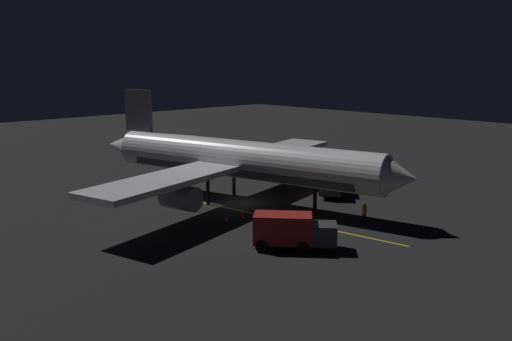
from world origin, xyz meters
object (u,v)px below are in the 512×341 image
at_px(airliner, 237,161).
at_px(traffic_cone_near_left, 226,219).
at_px(baggage_truck, 291,231).
at_px(traffic_cone_under_wing, 275,214).
at_px(traffic_cone_near_right, 302,237).
at_px(traffic_cone_far, 242,216).
at_px(ground_crew_worker, 364,213).
at_px(catering_truck, 330,182).

height_order(airliner, traffic_cone_near_left, airliner).
bearing_deg(baggage_truck, traffic_cone_under_wing, -128.37).
bearing_deg(airliner, baggage_truck, 64.16).
xyz_separation_m(baggage_truck, traffic_cone_near_right, (-2.12, -0.72, -1.07)).
bearing_deg(traffic_cone_near_right, traffic_cone_far, -94.73).
bearing_deg(traffic_cone_near_right, traffic_cone_near_left, -82.00).
bearing_deg(traffic_cone_near_right, baggage_truck, 18.69).
distance_m(ground_crew_worker, traffic_cone_under_wing, 7.74).
xyz_separation_m(catering_truck, ground_crew_worker, (6.11, 8.51, -0.37)).
bearing_deg(traffic_cone_under_wing, baggage_truck, 51.63).
height_order(catering_truck, ground_crew_worker, catering_truck).
bearing_deg(catering_truck, traffic_cone_near_right, 30.42).
xyz_separation_m(catering_truck, traffic_cone_near_right, (13.16, 7.73, -1.01)).
bearing_deg(traffic_cone_near_right, catering_truck, -149.58).
relative_size(airliner, ground_crew_worker, 20.05).
distance_m(airliner, traffic_cone_under_wing, 7.38).
height_order(catering_truck, traffic_cone_near_left, catering_truck).
bearing_deg(catering_truck, traffic_cone_near_left, 0.23).
bearing_deg(baggage_truck, ground_crew_worker, 179.61).
bearing_deg(ground_crew_worker, traffic_cone_under_wing, -58.65).
xyz_separation_m(airliner, traffic_cone_near_right, (4.05, 12.02, -3.86)).
relative_size(traffic_cone_near_left, traffic_cone_far, 1.00).
relative_size(traffic_cone_under_wing, traffic_cone_far, 1.00).
relative_size(traffic_cone_near_left, traffic_cone_under_wing, 1.00).
distance_m(airliner, ground_crew_worker, 13.54).
bearing_deg(traffic_cone_near_left, ground_crew_worker, 133.89).
bearing_deg(catering_truck, baggage_truck, 28.92).
bearing_deg(catering_truck, ground_crew_worker, 54.31).
xyz_separation_m(baggage_truck, traffic_cone_near_left, (-1.04, -8.39, -1.07)).
bearing_deg(traffic_cone_near_left, traffic_cone_under_wing, 155.59).
height_order(ground_crew_worker, traffic_cone_far, ground_crew_worker).
relative_size(airliner, traffic_cone_under_wing, 63.43).
distance_m(airliner, traffic_cone_far, 6.88).
bearing_deg(catering_truck, traffic_cone_far, 1.16).
height_order(baggage_truck, traffic_cone_near_left, baggage_truck).
bearing_deg(airliner, ground_crew_worker, 103.22).
xyz_separation_m(ground_crew_worker, traffic_cone_far, (6.43, -8.25, -0.64)).
height_order(airliner, catering_truck, airliner).
relative_size(traffic_cone_near_right, traffic_cone_far, 1.00).
bearing_deg(traffic_cone_under_wing, traffic_cone_far, -34.59).
height_order(baggage_truck, ground_crew_worker, baggage_truck).
bearing_deg(traffic_cone_far, traffic_cone_under_wing, 145.41).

